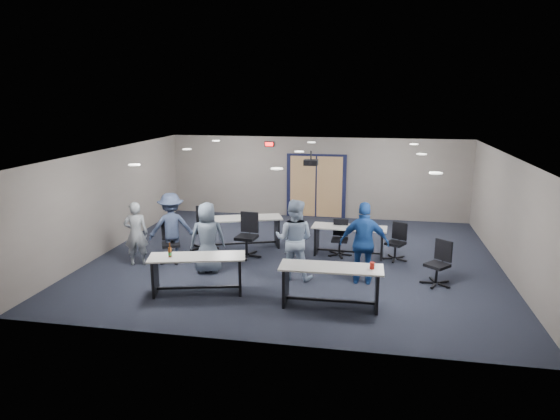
% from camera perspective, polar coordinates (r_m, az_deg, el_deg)
% --- Properties ---
extents(floor, '(10.00, 10.00, 0.00)m').
position_cam_1_polar(floor, '(12.81, 1.78, -5.51)').
color(floor, black).
rests_on(floor, ground).
extents(back_wall, '(10.00, 0.04, 2.70)m').
position_cam_1_polar(back_wall, '(16.83, 4.18, 3.71)').
color(back_wall, slate).
rests_on(back_wall, floor).
extents(front_wall, '(10.00, 0.04, 2.70)m').
position_cam_1_polar(front_wall, '(8.20, -3.04, -6.47)').
color(front_wall, slate).
rests_on(front_wall, floor).
extents(left_wall, '(0.04, 9.00, 2.70)m').
position_cam_1_polar(left_wall, '(14.08, -18.72, 1.19)').
color(left_wall, slate).
rests_on(left_wall, floor).
extents(right_wall, '(0.04, 9.00, 2.70)m').
position_cam_1_polar(right_wall, '(12.71, 24.70, -0.57)').
color(right_wall, slate).
rests_on(right_wall, floor).
extents(ceiling, '(10.00, 9.00, 0.04)m').
position_cam_1_polar(ceiling, '(12.22, 1.87, 6.57)').
color(ceiling, silver).
rests_on(ceiling, back_wall).
extents(double_door, '(2.00, 0.07, 2.20)m').
position_cam_1_polar(double_door, '(16.84, 4.15, 2.69)').
color(double_door, black).
rests_on(double_door, back_wall).
extents(exit_sign, '(0.32, 0.07, 0.18)m').
position_cam_1_polar(exit_sign, '(16.88, -1.23, 7.54)').
color(exit_sign, black).
rests_on(exit_sign, back_wall).
extents(ceiling_projector, '(0.35, 0.32, 0.37)m').
position_cam_1_polar(ceiling_projector, '(12.70, 3.55, 5.46)').
color(ceiling_projector, black).
rests_on(ceiling_projector, ceiling).
extents(ceiling_can_lights, '(6.24, 5.74, 0.02)m').
position_cam_1_polar(ceiling_can_lights, '(12.47, 2.05, 6.56)').
color(ceiling_can_lights, white).
rests_on(ceiling_can_lights, ceiling).
extents(table_front_left, '(2.09, 1.15, 1.11)m').
position_cam_1_polar(table_front_left, '(10.63, -9.46, -6.49)').
color(table_front_left, beige).
rests_on(table_front_left, floor).
extents(table_front_right, '(2.03, 0.72, 0.95)m').
position_cam_1_polar(table_front_right, '(9.90, 5.88, -7.86)').
color(table_front_right, beige).
rests_on(table_front_right, floor).
extents(table_back_left, '(2.18, 1.36, 0.84)m').
position_cam_1_polar(table_back_left, '(13.57, -4.18, -1.95)').
color(table_back_left, beige).
rests_on(table_back_left, floor).
extents(table_back_right, '(1.93, 0.73, 0.77)m').
position_cam_1_polar(table_back_right, '(12.99, 7.90, -2.94)').
color(table_back_right, beige).
rests_on(table_back_right, floor).
extents(chair_back_a, '(0.81, 0.81, 1.15)m').
position_cam_1_polar(chair_back_a, '(13.50, -8.73, -2.14)').
color(chair_back_a, black).
rests_on(chair_back_a, floor).
extents(chair_back_b, '(0.80, 0.80, 1.13)m').
position_cam_1_polar(chair_back_b, '(12.77, -3.87, -2.94)').
color(chair_back_b, black).
rests_on(chair_back_b, floor).
extents(chair_back_c, '(0.60, 0.60, 0.92)m').
position_cam_1_polar(chair_back_c, '(12.96, 6.84, -3.24)').
color(chair_back_c, black).
rests_on(chair_back_c, floor).
extents(chair_back_d, '(0.80, 0.80, 0.94)m').
position_cam_1_polar(chair_back_d, '(12.87, 13.07, -3.58)').
color(chair_back_d, black).
rests_on(chair_back_d, floor).
extents(chair_loose_left, '(0.83, 0.83, 0.99)m').
position_cam_1_polar(chair_loose_left, '(12.68, -12.37, -3.68)').
color(chair_loose_left, black).
rests_on(chair_loose_left, floor).
extents(chair_loose_right, '(0.87, 0.87, 0.98)m').
position_cam_1_polar(chair_loose_right, '(11.45, 17.53, -5.85)').
color(chair_loose_right, black).
rests_on(chair_loose_right, floor).
extents(person_gray, '(0.66, 0.53, 1.58)m').
position_cam_1_polar(person_gray, '(12.60, -16.12, -2.61)').
color(person_gray, '#91979E').
rests_on(person_gray, floor).
extents(person_plaid, '(0.94, 0.76, 1.67)m').
position_cam_1_polar(person_plaid, '(11.73, -8.27, -3.15)').
color(person_plaid, slate).
rests_on(person_plaid, floor).
extents(person_lightblue, '(0.94, 0.77, 1.83)m').
position_cam_1_polar(person_lightblue, '(11.20, 1.63, -3.38)').
color(person_lightblue, '#A4BAD9').
rests_on(person_lightblue, floor).
extents(person_navy, '(1.08, 0.48, 1.83)m').
position_cam_1_polar(person_navy, '(11.07, 9.61, -3.76)').
color(person_navy, '#1A4391').
rests_on(person_navy, floor).
extents(person_back, '(1.28, 1.04, 1.72)m').
position_cam_1_polar(person_back, '(12.73, -12.30, -1.90)').
color(person_back, '#374363').
rests_on(person_back, floor).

